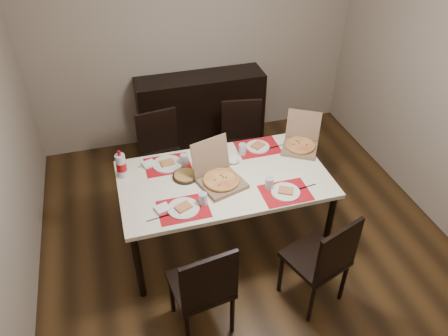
{
  "coord_description": "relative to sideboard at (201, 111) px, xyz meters",
  "views": [
    {
      "loc": [
        -1.01,
        -2.73,
        3.1
      ],
      "look_at": [
        -0.19,
        0.1,
        0.85
      ],
      "focal_mm": 35.0,
      "sensor_mm": 36.0,
      "label": 1
    }
  ],
  "objects": [
    {
      "name": "room_walls",
      "position": [
        0.0,
        -1.35,
        1.28
      ],
      "size": [
        3.84,
        4.02,
        2.62
      ],
      "color": "gray",
      "rests_on": "ground"
    },
    {
      "name": "chair_near_right",
      "position": [
        0.34,
        -2.57,
        0.06
      ],
      "size": [
        0.54,
        0.54,
        0.93
      ],
      "color": "black",
      "rests_on": "ground"
    },
    {
      "name": "dining_table",
      "position": [
        -0.19,
        -1.68,
        0.23
      ],
      "size": [
        1.8,
        1.0,
        0.75
      ],
      "color": "white",
      "rests_on": "ground"
    },
    {
      "name": "chair_far_right",
      "position": [
        0.25,
        -0.84,
        0.06
      ],
      "size": [
        0.48,
        0.48,
        0.93
      ],
      "color": "black",
      "rests_on": "ground"
    },
    {
      "name": "chair_near_left",
      "position": [
        -0.6,
        -2.57,
        0.06
      ],
      "size": [
        0.48,
        0.48,
        0.93
      ],
      "color": "black",
      "rests_on": "ground"
    },
    {
      "name": "ground",
      "position": [
        0.0,
        -1.78,
        -0.46
      ],
      "size": [
        3.8,
        4.0,
        0.02
      ],
      "primitive_type": "cube",
      "color": "#402A13",
      "rests_on": "ground"
    },
    {
      "name": "setting_far_left",
      "position": [
        -0.61,
        -1.37,
        0.32
      ],
      "size": [
        0.46,
        0.3,
        0.11
      ],
      "color": "red",
      "rests_on": "dining_table"
    },
    {
      "name": "pizza_box_right",
      "position": [
        0.62,
        -1.44,
        0.35
      ],
      "size": [
        0.45,
        0.46,
        0.32
      ],
      "color": "brown",
      "rests_on": "dining_table"
    },
    {
      "name": "sideboard",
      "position": [
        0.0,
        0.0,
        0.0
      ],
      "size": [
        1.5,
        0.4,
        0.9
      ],
      "primitive_type": "cube",
      "color": "black",
      "rests_on": "ground"
    },
    {
      "name": "setting_near_left",
      "position": [
        -0.59,
        -1.97,
        0.32
      ],
      "size": [
        0.5,
        0.3,
        0.11
      ],
      "color": "red",
      "rests_on": "dining_table"
    },
    {
      "name": "soda_bottle",
      "position": [
        -1.03,
        -1.42,
        0.41
      ],
      "size": [
        0.09,
        0.09,
        0.26
      ],
      "color": "silver",
      "rests_on": "dining_table"
    },
    {
      "name": "napkin_loose",
      "position": [
        -0.2,
        -1.65,
        0.31
      ],
      "size": [
        0.16,
        0.16,
        0.02
      ],
      "primitive_type": "cube",
      "rotation": [
        0.0,
        0.0,
        0.91
      ],
      "color": "white",
      "rests_on": "dining_table"
    },
    {
      "name": "chair_far_left",
      "position": [
        -0.61,
        -0.82,
        0.06
      ],
      "size": [
        0.47,
        0.47,
        0.93
      ],
      "color": "black",
      "rests_on": "ground"
    },
    {
      "name": "setting_far_right",
      "position": [
        0.19,
        -1.35,
        0.32
      ],
      "size": [
        0.49,
        0.3,
        0.11
      ],
      "color": "red",
      "rests_on": "dining_table"
    },
    {
      "name": "setting_near_right",
      "position": [
        0.21,
        -1.99,
        0.32
      ],
      "size": [
        0.49,
        0.3,
        0.11
      ],
      "color": "red",
      "rests_on": "dining_table"
    },
    {
      "name": "faina_plate",
      "position": [
        -0.51,
        -1.58,
        0.31
      ],
      "size": [
        0.22,
        0.22,
        0.03
      ],
      "color": "black",
      "rests_on": "dining_table"
    },
    {
      "name": "dip_bowl",
      "position": [
        -0.05,
        -1.49,
        0.31
      ],
      "size": [
        0.11,
        0.11,
        0.03
      ],
      "primitive_type": "imported",
      "rotation": [
        0.0,
        0.0,
        0.09
      ],
      "color": "white",
      "rests_on": "dining_table"
    },
    {
      "name": "pizza_box_center",
      "position": [
        -0.25,
        -1.73,
        0.36
      ],
      "size": [
        0.44,
        0.47,
        0.35
      ],
      "color": "brown",
      "rests_on": "dining_table"
    }
  ]
}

